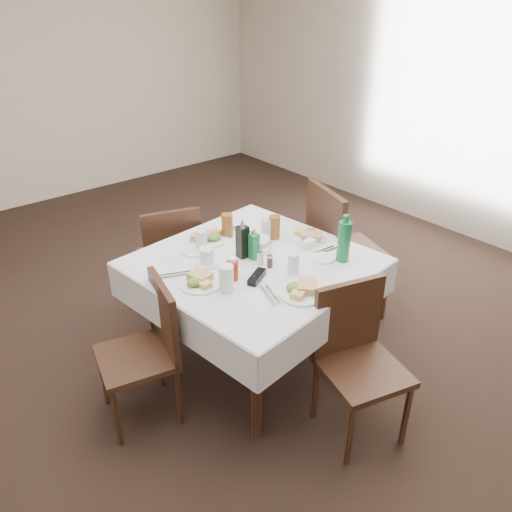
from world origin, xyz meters
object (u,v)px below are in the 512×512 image
(water_e, at_px, (267,229))
(ketchup_bottle, at_px, (233,269))
(dining_table, at_px, (254,273))
(chair_south, at_px, (356,351))
(oil_cruet_dark, at_px, (243,240))
(bread_basket, at_px, (256,243))
(chair_north, at_px, (171,253))
(chair_west, at_px, (149,343))
(green_bottle, at_px, (344,241))
(oil_cruet_green, at_px, (254,246))
(chair_east, at_px, (338,245))
(water_s, at_px, (293,263))
(water_w, at_px, (226,278))
(water_n, at_px, (202,240))
(coffee_mug, at_px, (207,257))

(water_e, height_order, ketchup_bottle, ketchup_bottle)
(dining_table, height_order, chair_south, chair_south)
(dining_table, xyz_separation_m, oil_cruet_dark, (-0.02, 0.08, 0.20))
(chair_south, xyz_separation_m, bread_basket, (0.03, 0.86, 0.30))
(chair_north, distance_m, chair_west, 1.02)
(oil_cruet_dark, relative_size, green_bottle, 0.87)
(dining_table, height_order, water_e, water_e)
(chair_south, xyz_separation_m, oil_cruet_dark, (-0.11, 0.82, 0.38))
(chair_south, bearing_deg, oil_cruet_green, 95.85)
(chair_east, distance_m, oil_cruet_dark, 0.88)
(water_s, xyz_separation_m, water_w, (-0.40, 0.09, 0.01))
(dining_table, height_order, chair_north, chair_north)
(dining_table, bearing_deg, oil_cruet_dark, 103.47)
(dining_table, bearing_deg, chair_east, 3.13)
(water_w, bearing_deg, chair_east, 10.17)
(dining_table, bearing_deg, oil_cruet_green, 45.24)
(chair_north, xyz_separation_m, chair_south, (0.18, -1.58, -0.00))
(chair_east, bearing_deg, water_n, 164.60)
(chair_east, bearing_deg, chair_west, -179.82)
(water_w, bearing_deg, dining_table, 26.38)
(coffee_mug, bearing_deg, ketchup_bottle, -87.72)
(bread_basket, distance_m, oil_cruet_dark, 0.17)
(water_s, bearing_deg, chair_east, 22.17)
(chair_east, height_order, water_e, chair_east)
(water_w, bearing_deg, coffee_mug, 74.43)
(oil_cruet_dark, bearing_deg, water_w, -141.59)
(chair_east, relative_size, water_w, 6.83)
(chair_south, distance_m, water_n, 1.13)
(water_s, relative_size, water_e, 0.90)
(chair_north, bearing_deg, oil_cruet_green, -82.80)
(bread_basket, relative_size, oil_cruet_green, 0.92)
(chair_west, xyz_separation_m, coffee_mug, (0.48, 0.10, 0.33))
(bread_basket, relative_size, coffee_mug, 1.34)
(water_e, bearing_deg, coffee_mug, -176.13)
(water_e, bearing_deg, oil_cruet_green, -146.24)
(chair_west, bearing_deg, bread_basket, 5.51)
(dining_table, distance_m, oil_cruet_dark, 0.21)
(water_n, relative_size, bread_basket, 0.69)
(chair_west, distance_m, coffee_mug, 0.59)
(dining_table, height_order, green_bottle, green_bottle)
(water_s, relative_size, ketchup_bottle, 0.88)
(water_n, relative_size, water_e, 0.97)
(oil_cruet_green, bearing_deg, water_s, -76.45)
(bread_basket, bearing_deg, oil_cruet_green, -135.45)
(water_w, distance_m, coffee_mug, 0.32)
(chair_north, distance_m, ketchup_bottle, 1.00)
(chair_south, distance_m, chair_east, 1.07)
(dining_table, xyz_separation_m, chair_north, (-0.09, 0.84, -0.18))
(oil_cruet_dark, bearing_deg, dining_table, -76.53)
(chair_east, xyz_separation_m, water_n, (-0.97, 0.27, 0.25))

